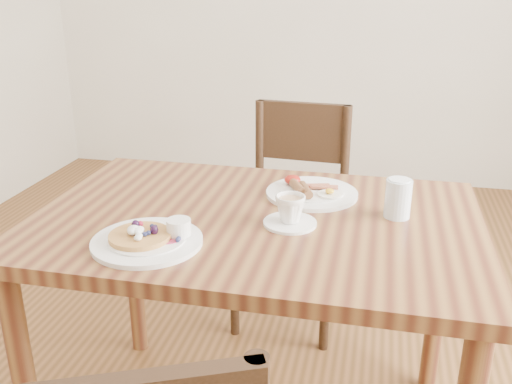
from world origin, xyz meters
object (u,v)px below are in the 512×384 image
at_px(pancake_plate, 149,238).
at_px(water_glass, 398,199).
at_px(breakfast_plate, 310,192).
at_px(teacup_saucer, 290,212).
at_px(chair_far, 294,204).
at_px(dining_table, 256,249).

distance_m(pancake_plate, water_glass, 0.66).
bearing_deg(water_glass, breakfast_plate, 156.56).
relative_size(teacup_saucer, water_glass, 1.34).
bearing_deg(water_glass, pancake_plate, -152.94).
xyz_separation_m(chair_far, breakfast_plate, (0.13, -0.54, 0.27)).
bearing_deg(chair_far, dining_table, 94.00).
bearing_deg(teacup_saucer, water_glass, 22.41).
bearing_deg(teacup_saucer, pancake_plate, -149.21).
relative_size(dining_table, pancake_plate, 4.44).
height_order(breakfast_plate, water_glass, water_glass).
relative_size(chair_far, breakfast_plate, 3.26).
relative_size(chair_far, water_glass, 8.40).
xyz_separation_m(breakfast_plate, water_glass, (0.25, -0.11, 0.04)).
distance_m(breakfast_plate, water_glass, 0.27).
bearing_deg(water_glass, dining_table, -167.89).
bearing_deg(chair_far, breakfast_plate, 106.88).
relative_size(pancake_plate, teacup_saucer, 1.93).
relative_size(chair_far, pancake_plate, 3.26).
bearing_deg(pancake_plate, breakfast_plate, 50.22).
height_order(chair_far, pancake_plate, chair_far).
xyz_separation_m(pancake_plate, breakfast_plate, (0.34, 0.41, -0.00)).
bearing_deg(water_glass, chair_far, 120.10).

